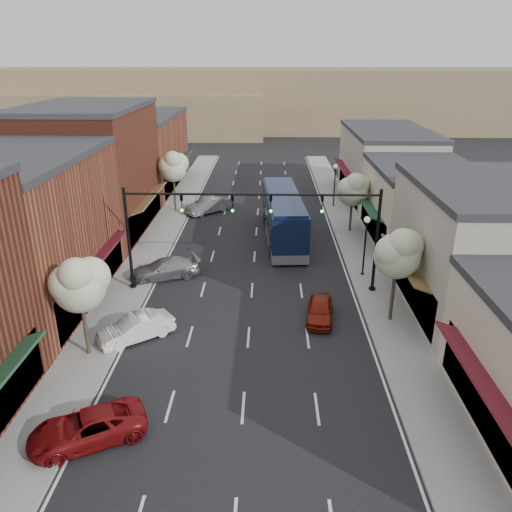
# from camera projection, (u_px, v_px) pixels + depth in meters

# --- Properties ---
(ground) EXTENTS (160.00, 160.00, 0.00)m
(ground) POSITION_uv_depth(u_px,v_px,m) (247.00, 357.00, 26.03)
(ground) COLOR black
(ground) RESTS_ON ground
(sidewalk_left) EXTENTS (2.80, 73.00, 0.15)m
(sidewalk_left) POSITION_uv_depth(u_px,v_px,m) (160.00, 235.00, 43.34)
(sidewalk_left) COLOR gray
(sidewalk_left) RESTS_ON ground
(sidewalk_right) EXTENTS (2.80, 73.00, 0.15)m
(sidewalk_right) POSITION_uv_depth(u_px,v_px,m) (353.00, 237.00, 42.95)
(sidewalk_right) COLOR gray
(sidewalk_right) RESTS_ON ground
(curb_left) EXTENTS (0.25, 73.00, 0.17)m
(curb_left) POSITION_uv_depth(u_px,v_px,m) (176.00, 236.00, 43.31)
(curb_left) COLOR gray
(curb_left) RESTS_ON ground
(curb_right) EXTENTS (0.25, 73.00, 0.17)m
(curb_right) POSITION_uv_depth(u_px,v_px,m) (337.00, 237.00, 42.98)
(curb_right) COLOR gray
(curb_right) RESTS_ON ground
(bldg_left_midnear) EXTENTS (10.14, 14.10, 9.40)m
(bldg_left_midnear) POSITION_uv_depth(u_px,v_px,m) (16.00, 233.00, 30.18)
(bldg_left_midnear) COLOR brown
(bldg_left_midnear) RESTS_ON ground
(bldg_left_midfar) EXTENTS (10.14, 14.10, 10.90)m
(bldg_left_midfar) POSITION_uv_depth(u_px,v_px,m) (91.00, 171.00, 42.87)
(bldg_left_midfar) COLOR maroon
(bldg_left_midfar) RESTS_ON ground
(bldg_left_far) EXTENTS (10.14, 18.10, 8.40)m
(bldg_left_far) POSITION_uv_depth(u_px,v_px,m) (138.00, 152.00, 58.16)
(bldg_left_far) COLOR brown
(bldg_left_far) RESTS_ON ground
(bldg_right_midnear) EXTENTS (9.14, 12.10, 7.90)m
(bldg_right_midnear) POSITION_uv_depth(u_px,v_px,m) (480.00, 249.00, 29.80)
(bldg_right_midnear) COLOR #A49B8C
(bldg_right_midnear) RESTS_ON ground
(bldg_right_midfar) EXTENTS (9.14, 12.10, 6.40)m
(bldg_right_midfar) POSITION_uv_depth(u_px,v_px,m) (421.00, 205.00, 41.20)
(bldg_right_midfar) COLOR beige
(bldg_right_midfar) RESTS_ON ground
(bldg_right_far) EXTENTS (9.14, 16.10, 7.40)m
(bldg_right_far) POSITION_uv_depth(u_px,v_px,m) (386.00, 164.00, 53.99)
(bldg_right_far) COLOR #A49B8C
(bldg_right_far) RESTS_ON ground
(hill_far) EXTENTS (120.00, 30.00, 12.00)m
(hill_far) POSITION_uv_depth(u_px,v_px,m) (264.00, 98.00, 107.18)
(hill_far) COLOR #7A6647
(hill_far) RESTS_ON ground
(hill_near) EXTENTS (50.00, 20.00, 8.00)m
(hill_near) POSITION_uv_depth(u_px,v_px,m) (136.00, 113.00, 97.40)
(hill_near) COLOR #7A6647
(hill_near) RESTS_ON ground
(signal_mast_right) EXTENTS (8.22, 0.46, 7.00)m
(signal_mast_right) POSITION_uv_depth(u_px,v_px,m) (340.00, 225.00, 31.57)
(signal_mast_right) COLOR black
(signal_mast_right) RESTS_ON ground
(signal_mast_left) EXTENTS (8.22, 0.46, 7.00)m
(signal_mast_left) POSITION_uv_depth(u_px,v_px,m) (164.00, 224.00, 31.84)
(signal_mast_left) COLOR black
(signal_mast_left) RESTS_ON ground
(tree_right_near) EXTENTS (2.85, 2.65, 5.95)m
(tree_right_near) POSITION_uv_depth(u_px,v_px,m) (399.00, 252.00, 27.82)
(tree_right_near) COLOR #47382B
(tree_right_near) RESTS_ON ground
(tree_right_far) EXTENTS (2.85, 2.65, 5.43)m
(tree_right_far) POSITION_uv_depth(u_px,v_px,m) (353.00, 188.00, 42.82)
(tree_right_far) COLOR #47382B
(tree_right_far) RESTS_ON ground
(tree_left_near) EXTENTS (2.85, 2.65, 5.69)m
(tree_left_near) POSITION_uv_depth(u_px,v_px,m) (79.00, 283.00, 24.59)
(tree_left_near) COLOR #47382B
(tree_left_near) RESTS_ON ground
(tree_left_far) EXTENTS (2.85, 2.65, 6.13)m
(tree_left_far) POSITION_uv_depth(u_px,v_px,m) (173.00, 166.00, 48.54)
(tree_left_far) COLOR #47382B
(tree_left_far) RESTS_ON ground
(lamp_post_near) EXTENTS (0.44, 0.44, 4.44)m
(lamp_post_near) POSITION_uv_depth(u_px,v_px,m) (366.00, 236.00, 34.45)
(lamp_post_near) COLOR black
(lamp_post_near) RESTS_ON ground
(lamp_post_far) EXTENTS (0.44, 0.44, 4.44)m
(lamp_post_far) POSITION_uv_depth(u_px,v_px,m) (335.00, 178.00, 50.66)
(lamp_post_far) COLOR black
(lamp_post_far) RESTS_ON ground
(coach_bus) EXTENTS (3.63, 12.96, 3.91)m
(coach_bus) POSITION_uv_depth(u_px,v_px,m) (283.00, 216.00, 42.13)
(coach_bus) COLOR #0D1734
(coach_bus) RESTS_ON ground
(red_hatchback) EXTENTS (1.99, 3.93, 1.28)m
(red_hatchback) POSITION_uv_depth(u_px,v_px,m) (320.00, 310.00, 29.50)
(red_hatchback) COLOR maroon
(red_hatchback) RESTS_ON ground
(parked_car_a) EXTENTS (5.14, 4.01, 1.30)m
(parked_car_a) POSITION_uv_depth(u_px,v_px,m) (87.00, 428.00, 20.18)
(parked_car_a) COLOR maroon
(parked_car_a) RESTS_ON ground
(parked_car_b) EXTENTS (4.25, 3.68, 1.39)m
(parked_car_b) POSITION_uv_depth(u_px,v_px,m) (136.00, 328.00, 27.45)
(parked_car_b) COLOR white
(parked_car_b) RESTS_ON ground
(parked_car_c) EXTENTS (5.21, 3.60, 1.40)m
(parked_car_c) POSITION_uv_depth(u_px,v_px,m) (165.00, 269.00, 35.04)
(parked_car_c) COLOR gray
(parked_car_c) RESTS_ON ground
(parked_car_e) EXTENTS (4.51, 4.44, 1.55)m
(parked_car_e) POSITION_uv_depth(u_px,v_px,m) (208.00, 205.00, 49.48)
(parked_car_e) COLOR gray
(parked_car_e) RESTS_ON ground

